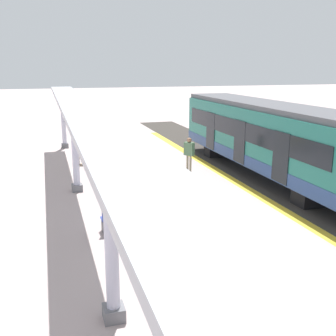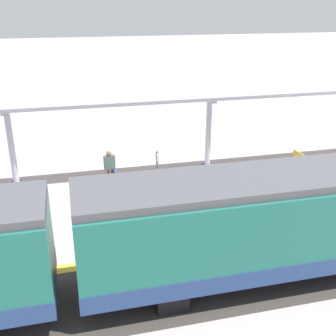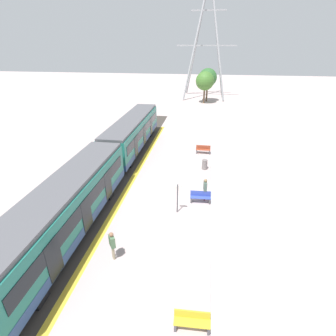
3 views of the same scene
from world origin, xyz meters
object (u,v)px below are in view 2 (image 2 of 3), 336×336
at_px(train_near_carriage, 305,219).
at_px(passenger_by_the_benches, 110,164).
at_px(canopy_pillar_third, 12,150).
at_px(passenger_waiting_near_edge, 291,192).
at_px(bench_near_end, 303,161).
at_px(canopy_pillar_second, 208,135).
at_px(platform_info_sign, 157,171).
at_px(bench_mid_platform, 118,179).

distance_m(train_near_carriage, passenger_by_the_benches, 9.61).
relative_size(train_near_carriage, canopy_pillar_third, 3.79).
bearing_deg(passenger_by_the_benches, train_near_carriage, -147.07).
bearing_deg(passenger_waiting_near_edge, bench_near_end, -35.84).
bearing_deg(canopy_pillar_second, train_near_carriage, -179.16).
xyz_separation_m(canopy_pillar_third, platform_info_sign, (-2.67, -6.13, -0.56)).
relative_size(canopy_pillar_second, bench_near_end, 2.45).
bearing_deg(canopy_pillar_second, canopy_pillar_third, 90.00).
xyz_separation_m(platform_info_sign, passenger_by_the_benches, (1.83, 1.86, -0.23)).
bearing_deg(bench_mid_platform, canopy_pillar_second, -76.60).
xyz_separation_m(canopy_pillar_second, platform_info_sign, (-2.67, 3.22, -0.56)).
distance_m(canopy_pillar_second, passenger_by_the_benches, 5.21).
relative_size(platform_info_sign, passenger_by_the_benches, 1.25).
bearing_deg(bench_near_end, passenger_waiting_near_edge, 144.16).
xyz_separation_m(platform_info_sign, passenger_waiting_near_edge, (-2.92, -4.80, -0.24)).
relative_size(canopy_pillar_second, passenger_by_the_benches, 2.12).
relative_size(canopy_pillar_second, canopy_pillar_third, 1.00).
distance_m(platform_info_sign, passenger_waiting_near_edge, 5.62).
xyz_separation_m(train_near_carriage, bench_near_end, (7.76, -4.68, -1.39)).
relative_size(bench_near_end, passenger_by_the_benches, 0.86).
relative_size(bench_near_end, platform_info_sign, 0.69).
xyz_separation_m(canopy_pillar_third, passenger_by_the_benches, (-0.84, -4.27, -0.79)).
bearing_deg(platform_info_sign, canopy_pillar_second, -50.32).
bearing_deg(passenger_by_the_benches, canopy_pillar_second, -80.63).
xyz_separation_m(canopy_pillar_second, passenger_waiting_near_edge, (-5.59, -1.58, -0.79)).
xyz_separation_m(train_near_carriage, platform_info_sign, (6.21, 3.35, -0.51)).
relative_size(bench_mid_platform, platform_info_sign, 0.69).
bearing_deg(bench_mid_platform, train_near_carriage, -147.83).
bearing_deg(train_near_carriage, canopy_pillar_second, 0.84).
bearing_deg(passenger_waiting_near_edge, canopy_pillar_second, 15.81).
bearing_deg(train_near_carriage, platform_info_sign, 28.31).
height_order(canopy_pillar_third, bench_near_end, canopy_pillar_third).
height_order(canopy_pillar_third, passenger_waiting_near_edge, canopy_pillar_third).
distance_m(train_near_carriage, canopy_pillar_third, 12.99).
xyz_separation_m(canopy_pillar_second, canopy_pillar_third, (0.00, 9.35, 0.00)).
height_order(train_near_carriage, bench_near_end, train_near_carriage).
distance_m(bench_mid_platform, platform_info_sign, 2.34).
bearing_deg(passenger_waiting_near_edge, passenger_by_the_benches, 54.50).
height_order(bench_mid_platform, passenger_by_the_benches, passenger_by_the_benches).
bearing_deg(train_near_carriage, canopy_pillar_third, 46.86).
bearing_deg(canopy_pillar_third, platform_info_sign, -113.53).
bearing_deg(platform_info_sign, bench_mid_platform, 44.81).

